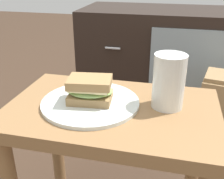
# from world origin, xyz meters

# --- Properties ---
(side_table) EXTENTS (0.56, 0.36, 0.46)m
(side_table) POSITION_xyz_m (0.00, 0.00, 0.37)
(side_table) COLOR olive
(side_table) RESTS_ON ground
(tv_cabinet) EXTENTS (0.96, 0.46, 0.58)m
(tv_cabinet) POSITION_xyz_m (0.10, 0.95, 0.29)
(tv_cabinet) COLOR black
(tv_cabinet) RESTS_ON ground
(plate) EXTENTS (0.26, 0.26, 0.01)m
(plate) POSITION_xyz_m (-0.06, -0.00, 0.47)
(plate) COLOR silver
(plate) RESTS_ON side_table
(sandwich_front) EXTENTS (0.13, 0.10, 0.07)m
(sandwich_front) POSITION_xyz_m (-0.06, -0.00, 0.50)
(sandwich_front) COLOR #9E7A4C
(sandwich_front) RESTS_ON plate
(beer_glass) EXTENTS (0.08, 0.08, 0.14)m
(beer_glass) POSITION_xyz_m (0.14, 0.04, 0.53)
(beer_glass) COLOR silver
(beer_glass) RESTS_ON side_table
(paper_bag) EXTENTS (0.21, 0.20, 0.38)m
(paper_bag) POSITION_xyz_m (0.37, 0.53, 0.19)
(paper_bag) COLOR tan
(paper_bag) RESTS_ON ground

